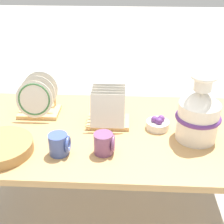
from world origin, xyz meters
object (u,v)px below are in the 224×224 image
dish_rack_round_plates (38,102)px  mug_plum_glaze (104,143)px  fruit_bowl (158,124)px  wicker_charger_stack (1,147)px  ceramic_vase (199,113)px  dish_rack_square_plates (108,112)px  mug_cobalt_glaze (59,144)px

dish_rack_round_plates → mug_plum_glaze: dish_rack_round_plates is taller
dish_rack_round_plates → fruit_bowl: bearing=-10.1°
dish_rack_round_plates → wicker_charger_stack: 0.39m
ceramic_vase → mug_plum_glaze: (-0.46, -0.15, -0.09)m
dish_rack_round_plates → dish_rack_square_plates: dish_rack_round_plates is taller
ceramic_vase → mug_cobalt_glaze: bearing=-165.8°
dish_rack_round_plates → wicker_charger_stack: size_ratio=0.75×
dish_rack_round_plates → mug_cobalt_glaze: 0.42m
mug_cobalt_glaze → mug_plum_glaze: 0.21m
mug_cobalt_glaze → mug_plum_glaze: size_ratio=1.00×
mug_cobalt_glaze → ceramic_vase: bearing=14.2°
dish_rack_square_plates → wicker_charger_stack: (-0.50, -0.29, -0.04)m
dish_rack_square_plates → ceramic_vase: bearing=-15.0°
ceramic_vase → wicker_charger_stack: bearing=-169.7°
dish_rack_square_plates → fruit_bowl: (0.27, -0.04, -0.04)m
wicker_charger_stack → fruit_bowl: size_ratio=2.50×
ceramic_vase → fruit_bowl: 0.24m
dish_rack_round_plates → dish_rack_square_plates: 0.42m
dish_rack_round_plates → mug_cobalt_glaze: dish_rack_round_plates is taller
dish_rack_square_plates → mug_plum_glaze: dish_rack_square_plates is taller
wicker_charger_stack → fruit_bowl: fruit_bowl is taller
ceramic_vase → dish_rack_round_plates: ceramic_vase is taller
wicker_charger_stack → mug_plum_glaze: (0.50, 0.02, 0.03)m
mug_cobalt_glaze → mug_plum_glaze: same height
ceramic_vase → fruit_bowl: bearing=155.7°
mug_cobalt_glaze → mug_plum_glaze: (0.21, 0.02, 0.00)m
ceramic_vase → mug_cobalt_glaze: size_ratio=3.34×
dish_rack_square_plates → wicker_charger_stack: 0.58m
ceramic_vase → fruit_bowl: (-0.19, 0.08, -0.12)m
dish_rack_round_plates → mug_plum_glaze: 0.54m
ceramic_vase → dish_rack_square_plates: ceramic_vase is taller
mug_cobalt_glaze → dish_rack_round_plates: bearing=117.9°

